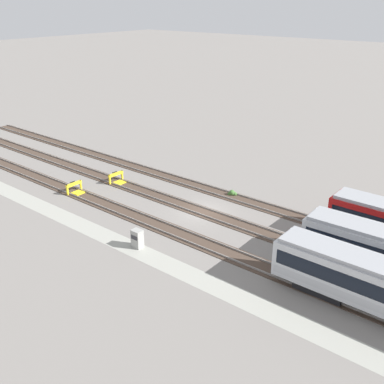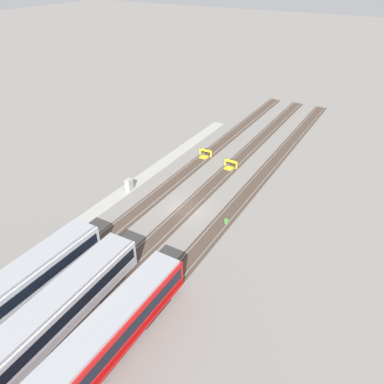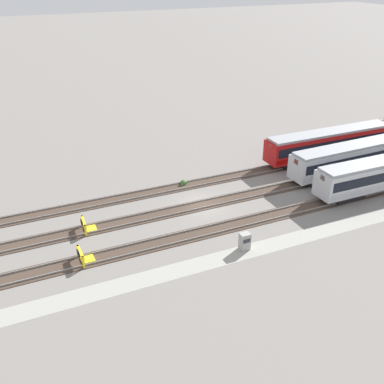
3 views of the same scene
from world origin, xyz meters
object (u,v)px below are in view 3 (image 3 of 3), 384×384
(subway_car_front_row_left_inner, at_px, (329,143))
(subway_car_front_row_right_inner, at_px, (357,157))
(bumper_stop_near_inner_track, at_px, (87,226))
(electrical_cabinet, at_px, (245,241))
(weed_clump, at_px, (183,183))
(bumper_stop_nearest_track, at_px, (84,257))

(subway_car_front_row_left_inner, relative_size, subway_car_front_row_right_inner, 1.00)
(bumper_stop_near_inner_track, distance_m, electrical_cabinet, 14.91)
(electrical_cabinet, bearing_deg, bumper_stop_near_inner_track, 144.00)
(electrical_cabinet, height_order, weed_clump, electrical_cabinet)
(subway_car_front_row_right_inner, height_order, weed_clump, subway_car_front_row_right_inner)
(subway_car_front_row_right_inner, bearing_deg, weed_clump, 165.27)
(electrical_cabinet, xyz_separation_m, weed_clump, (0.13, 14.03, -0.56))
(subway_car_front_row_right_inner, height_order, bumper_stop_nearest_track, subway_car_front_row_right_inner)
(subway_car_front_row_left_inner, distance_m, electrical_cabinet, 24.49)
(bumper_stop_near_inner_track, xyz_separation_m, electrical_cabinet, (12.06, -8.76, 0.29))
(bumper_stop_nearest_track, relative_size, bumper_stop_near_inner_track, 1.00)
(subway_car_front_row_left_inner, xyz_separation_m, weed_clump, (-20.16, 0.37, -1.80))
(electrical_cabinet, bearing_deg, subway_car_front_row_left_inner, 33.96)
(subway_car_front_row_left_inner, height_order, bumper_stop_nearest_track, subway_car_front_row_left_inner)
(electrical_cabinet, bearing_deg, weed_clump, 89.48)
(subway_car_front_row_right_inner, bearing_deg, electrical_cabinet, -156.72)
(subway_car_front_row_right_inner, relative_size, electrical_cabinet, 11.29)
(bumper_stop_near_inner_track, distance_m, weed_clump, 13.28)
(electrical_cabinet, distance_m, weed_clump, 14.04)
(subway_car_front_row_left_inner, height_order, electrical_cabinet, subway_car_front_row_left_inner)
(subway_car_front_row_left_inner, height_order, weed_clump, subway_car_front_row_left_inner)
(bumper_stop_near_inner_track, relative_size, weed_clump, 2.18)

